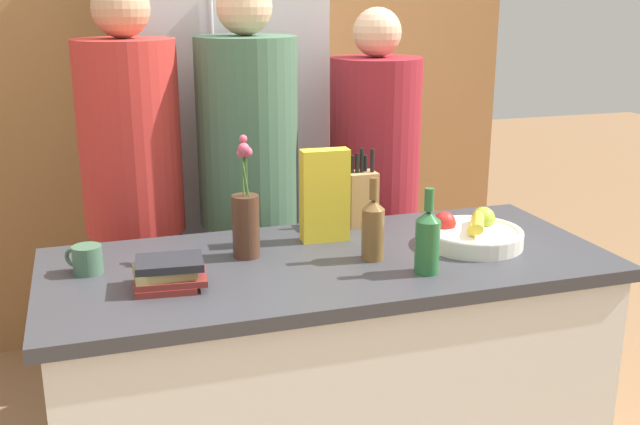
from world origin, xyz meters
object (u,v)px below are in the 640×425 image
Objects in this scene: coffee_mug at (87,259)px; book_stack at (168,274)px; refrigerator at (218,144)px; person_in_red_tee at (374,189)px; knife_block at (361,197)px; bottle_oil at (427,240)px; fruit_bowl at (472,234)px; person_in_blue at (249,187)px; cereal_box at (325,196)px; flower_vase at (246,220)px; person_at_sink at (134,194)px; bottle_vinegar at (373,228)px.

book_stack is at bearing -41.86° from coffee_mug.
book_stack is (0.21, -0.19, -0.00)m from coffee_mug.
coffee_mug is (-0.59, -1.15, -0.09)m from refrigerator.
coffee_mug is 1.27m from person_in_red_tee.
knife_block is 0.50m from bottle_oil.
knife_block is at bearing 130.23° from fruit_bowl.
bottle_oil is at bearing -143.61° from fruit_bowl.
cereal_box is at bearing -65.45° from person_in_blue.
person_at_sink is at bearing 116.51° from flower_vase.
bottle_oil is 0.19m from bottle_vinegar.
refrigerator is 1.39m from book_stack.
knife_block is at bearing 12.19° from coffee_mug.
bottle_vinegar reaches higher than bottle_oil.
cereal_box is 0.61m from book_stack.
cereal_box is (0.15, -1.07, 0.02)m from refrigerator.
book_stack is 0.13× the size of person_in_red_tee.
book_stack is (-0.26, -0.18, -0.08)m from flower_vase.
flower_vase is at bearing -146.97° from person_in_red_tee.
refrigerator reaches higher than person_in_blue.
knife_block is 0.94m from coffee_mug.
bottle_oil is (0.73, -0.11, 0.06)m from book_stack.
person_in_red_tee is at bearing 42.05° from flower_vase.
flower_vase reaches higher than book_stack.
refrigerator reaches higher than book_stack.
bottle_oil is at bearing -8.65° from book_stack.
person_in_red_tee is at bearing -11.31° from person_at_sink.
bottle_vinegar reaches higher than coffee_mug.
refrigerator is at bearing 42.03° from person_at_sink.
knife_block reaches higher than bottle_oil.
person_in_blue is 0.53m from person_in_red_tee.
coffee_mug is 0.28m from book_stack.
refrigerator is 1.00m from knife_block.
person_in_red_tee is (0.52, 0.04, -0.06)m from person_in_blue.
bottle_vinegar reaches higher than fruit_bowl.
bottle_vinegar is (-0.36, -0.03, 0.06)m from fruit_bowl.
fruit_bowl reaches higher than coffee_mug.
coffee_mug is at bearing -167.81° from knife_block.
refrigerator is 1.30m from coffee_mug.
cereal_box reaches higher than book_stack.
flower_vase is 0.39m from bottle_vinegar.
person_in_blue is at bearing -89.29° from refrigerator.
flower_vase is 0.23× the size of person_in_red_tee.
refrigerator is 1.08m from cereal_box.
fruit_bowl is 0.18× the size of person_at_sink.
flower_vase is (-0.13, -1.15, -0.01)m from refrigerator.
refrigerator is 1.49m from bottle_oil.
person_at_sink is at bearing -125.94° from refrigerator.
person_in_red_tee is at bearing 11.64° from person_in_blue.
flower_vase is 0.55m from bottle_oil.
person_at_sink is (-0.65, 0.72, -0.02)m from bottle_vinegar.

